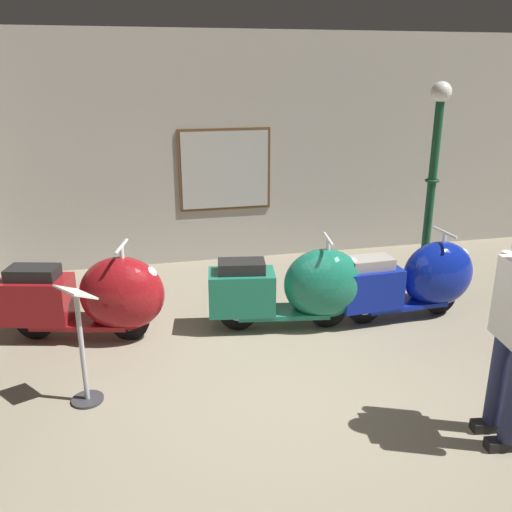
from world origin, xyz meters
name	(u,v)px	position (x,y,z in m)	size (l,w,h in m)	color
ground_plane	(281,397)	(0.00, 0.00, 0.00)	(60.00, 60.00, 0.00)	gray
showroom_back_wall	(201,151)	(-0.13, 3.95, 1.65)	(18.00, 0.63, 3.31)	#ADA89E
scooter_0	(96,297)	(-1.62, 1.56, 0.49)	(1.81, 0.91, 1.07)	black
scooter_1	(299,288)	(0.57, 1.33, 0.48)	(1.78, 0.76, 1.05)	black
scooter_2	(417,279)	(2.00, 1.30, 0.47)	(1.70, 0.57, 1.03)	black
lamppost	(432,184)	(2.68, 2.33, 1.35)	(0.28, 0.28, 2.64)	#144728
info_stanchion	(83,355)	(-1.68, 0.34, 0.46)	(0.37, 0.39, 1.10)	#333338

